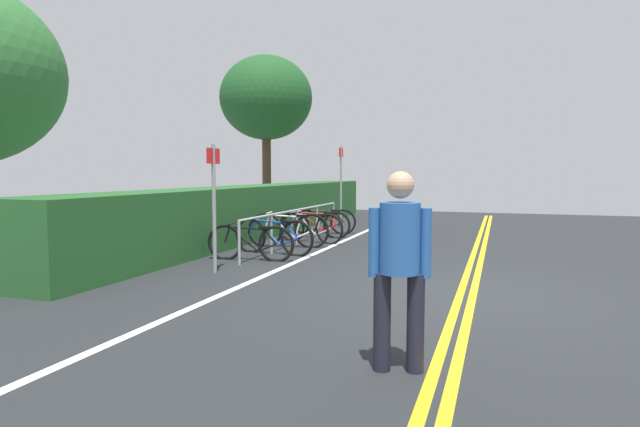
# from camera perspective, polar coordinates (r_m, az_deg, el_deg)

# --- Properties ---
(ground_plane) EXTENTS (28.47, 12.51, 0.05)m
(ground_plane) POSITION_cam_1_polar(r_m,az_deg,el_deg) (7.22, 15.77, -8.53)
(ground_plane) COLOR #232628
(centre_line_yellow_inner) EXTENTS (25.63, 0.10, 0.00)m
(centre_line_yellow_inner) POSITION_cam_1_polar(r_m,az_deg,el_deg) (7.21, 16.41, -8.35)
(centre_line_yellow_inner) COLOR gold
(centre_line_yellow_inner) RESTS_ON ground_plane
(centre_line_yellow_outer) EXTENTS (25.63, 0.10, 0.00)m
(centre_line_yellow_outer) POSITION_cam_1_polar(r_m,az_deg,el_deg) (7.22, 15.13, -8.30)
(centre_line_yellow_outer) COLOR gold
(centre_line_yellow_outer) RESTS_ON ground_plane
(bike_lane_stripe_white) EXTENTS (25.63, 0.12, 0.00)m
(bike_lane_stripe_white) POSITION_cam_1_polar(r_m,az_deg,el_deg) (7.96, -6.55, -6.97)
(bike_lane_stripe_white) COLOR white
(bike_lane_stripe_white) RESTS_ON ground_plane
(bike_rack) EXTENTS (5.34, 0.05, 0.78)m
(bike_rack) POSITION_cam_1_polar(r_m,az_deg,el_deg) (11.35, -2.57, -0.54)
(bike_rack) COLOR #9EA0A5
(bike_rack) RESTS_ON ground_plane
(bicycle_0) EXTENTS (0.46, 1.64, 0.69)m
(bicycle_0) POSITION_cam_1_polar(r_m,az_deg,el_deg) (9.47, -7.62, -3.17)
(bicycle_0) COLOR black
(bicycle_0) RESTS_ON ground_plane
(bicycle_1) EXTENTS (0.46, 1.77, 0.74)m
(bicycle_1) POSITION_cam_1_polar(r_m,az_deg,el_deg) (10.14, -5.12, -2.50)
(bicycle_1) COLOR black
(bicycle_1) RESTS_ON ground_plane
(bicycle_2) EXTENTS (0.50, 1.73, 0.77)m
(bicycle_2) POSITION_cam_1_polar(r_m,az_deg,el_deg) (11.04, -3.50, -1.83)
(bicycle_2) COLOR black
(bicycle_2) RESTS_ON ground_plane
(bicycle_3) EXTENTS (0.51, 1.68, 0.72)m
(bicycle_3) POSITION_cam_1_polar(r_m,az_deg,el_deg) (11.77, -1.07, -1.54)
(bicycle_3) COLOR black
(bicycle_3) RESTS_ON ground_plane
(bicycle_4) EXTENTS (0.46, 1.68, 0.69)m
(bicycle_4) POSITION_cam_1_polar(r_m,az_deg,el_deg) (12.64, -0.41, -1.19)
(bicycle_4) COLOR black
(bicycle_4) RESTS_ON ground_plane
(bicycle_5) EXTENTS (0.59, 1.57, 0.69)m
(bicycle_5) POSITION_cam_1_polar(r_m,az_deg,el_deg) (13.39, 0.51, -0.87)
(bicycle_5) COLOR black
(bicycle_5) RESTS_ON ground_plane
(pedestrian) EXTENTS (0.32, 0.48, 1.60)m
(pedestrian) POSITION_cam_1_polar(r_m,az_deg,el_deg) (4.17, 8.69, -4.86)
(pedestrian) COLOR #1E1E2D
(pedestrian) RESTS_ON ground_plane
(sign_post_near) EXTENTS (0.36, 0.06, 2.02)m
(sign_post_near) POSITION_cam_1_polar(r_m,az_deg,el_deg) (8.32, -11.53, 1.97)
(sign_post_near) COLOR gray
(sign_post_near) RESTS_ON ground_plane
(sign_post_far) EXTENTS (0.36, 0.06, 2.32)m
(sign_post_far) POSITION_cam_1_polar(r_m,az_deg,el_deg) (14.87, 2.31, 3.81)
(sign_post_far) COLOR gray
(sign_post_far) RESTS_ON ground_plane
(hedge_backdrop) EXTENTS (14.29, 1.22, 1.25)m
(hedge_backdrop) POSITION_cam_1_polar(r_m,az_deg,el_deg) (13.37, -6.64, 0.40)
(hedge_backdrop) COLOR #235626
(hedge_backdrop) RESTS_ON ground_plane
(tree_mid) EXTENTS (3.26, 3.26, 5.67)m
(tree_mid) POSITION_cam_1_polar(r_m,az_deg,el_deg) (18.95, -5.91, 12.39)
(tree_mid) COLOR #473323
(tree_mid) RESTS_ON ground_plane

